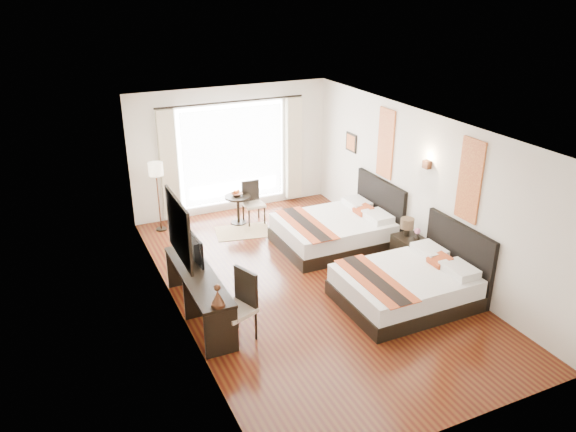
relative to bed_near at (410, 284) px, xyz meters
name	(u,v)px	position (x,y,z in m)	size (l,w,h in m)	color
floor	(307,283)	(-1.24, 1.22, -0.32)	(4.50, 7.50, 0.01)	#3E120B
ceiling	(310,126)	(-1.24, 1.22, 2.48)	(4.50, 7.50, 0.02)	white
wall_headboard	(420,189)	(1.00, 1.22, 1.09)	(0.01, 7.50, 2.80)	silver
wall_desk	(174,233)	(-3.49, 1.22, 1.09)	(0.01, 7.50, 2.80)	silver
wall_window	(232,150)	(-1.24, 4.96, 1.09)	(4.50, 0.01, 2.80)	silver
wall_entry	(464,328)	(-1.24, -2.53, 1.09)	(4.50, 0.01, 2.80)	silver
window_glass	(232,155)	(-1.24, 4.95, 0.99)	(2.40, 0.02, 2.20)	white
sheer_curtain	(233,155)	(-1.24, 4.89, 0.99)	(2.30, 0.02, 2.10)	white
drape_left	(169,165)	(-2.69, 4.85, 0.97)	(0.35, 0.14, 2.35)	#BBB291
drape_right	(294,149)	(0.21, 4.85, 0.97)	(0.35, 0.14, 2.35)	#BBB291
art_panel_near	(470,181)	(0.99, 0.00, 1.64)	(0.03, 0.50, 1.35)	maroon
art_panel_far	(386,144)	(0.99, 2.35, 1.64)	(0.03, 0.50, 1.35)	maroon
wall_sconce	(427,164)	(0.95, 1.03, 1.61)	(0.10, 0.14, 0.14)	#472919
mirror_frame	(179,229)	(-3.46, 1.00, 1.24)	(0.04, 1.25, 0.95)	black
mirror_glass	(180,228)	(-3.44, 1.00, 1.24)	(0.01, 1.12, 0.82)	white
bed_near	(410,284)	(0.00, 0.00, 0.00)	(2.12, 1.66, 1.20)	black
bed_far	(337,230)	(-0.02, 2.35, 0.01)	(2.17, 1.69, 1.22)	black
nightstand	(409,251)	(0.75, 1.03, -0.03)	(0.47, 0.58, 0.56)	black
table_lamp	(407,225)	(0.74, 1.15, 0.46)	(0.25, 0.25, 0.39)	black
vase	(417,240)	(0.78, 0.89, 0.25)	(0.12, 0.12, 0.13)	black
console_desk	(199,295)	(-3.23, 1.00, 0.07)	(0.50, 2.20, 0.76)	black
television	(189,248)	(-3.21, 1.47, 0.67)	(0.79, 0.10, 0.45)	black
bronze_figurine	(218,297)	(-3.23, 0.00, 0.59)	(0.20, 0.20, 0.30)	#472919
desk_chair	(237,320)	(-2.91, 0.20, 0.01)	(0.64, 0.64, 1.07)	tan
floor_lamp	(156,174)	(-3.03, 4.51, 0.93)	(0.30, 0.30, 1.47)	black
side_table	(238,210)	(-1.44, 4.14, 0.00)	(0.55, 0.55, 0.63)	black
fruit_bowl	(237,194)	(-1.45, 4.18, 0.35)	(0.24, 0.24, 0.06)	#422B17
window_chair	(254,210)	(-1.12, 4.06, -0.04)	(0.42, 0.42, 0.90)	tan
jute_rug	(243,232)	(-1.51, 3.68, -0.31)	(1.13, 0.77, 0.01)	tan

